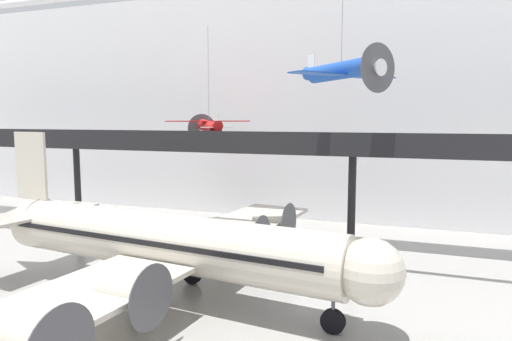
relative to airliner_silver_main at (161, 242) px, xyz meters
name	(u,v)px	position (x,y,z in m)	size (l,w,h in m)	color
hangar_back_wall	(367,104)	(9.26, 26.03, 9.09)	(140.00, 3.00, 25.25)	white
mezzanine_walkway	(351,151)	(9.26, 15.64, 4.78)	(110.00, 3.20, 9.98)	black
airliner_silver_main	(161,242)	(0.00, 0.00, 0.00)	(29.62, 33.80, 10.17)	beige
suspended_plane_red_highwing	(209,126)	(-5.23, 17.75, 6.82)	(7.41, 7.13, 11.58)	red
suspended_plane_blue_trainer	(341,71)	(9.14, 10.38, 11.07)	(7.84, 8.45, 7.53)	#1E4CAD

